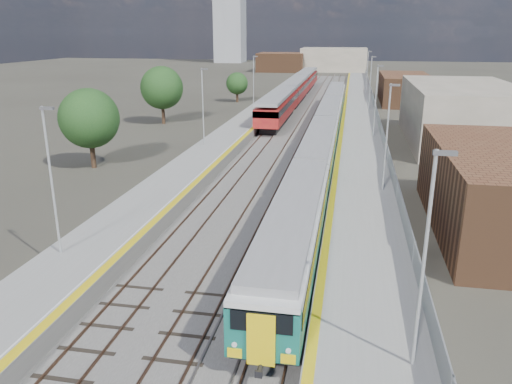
% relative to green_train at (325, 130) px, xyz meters
% --- Properties ---
extents(ground, '(320.00, 320.00, 0.00)m').
position_rel_green_train_xyz_m(ground, '(-1.50, 11.42, -2.08)').
color(ground, '#47443A').
rests_on(ground, ground).
extents(ballast_bed, '(10.50, 155.00, 0.06)m').
position_rel_green_train_xyz_m(ballast_bed, '(-3.75, 13.92, -2.05)').
color(ballast_bed, '#565451').
rests_on(ballast_bed, ground).
extents(tracks, '(8.96, 160.00, 0.17)m').
position_rel_green_train_xyz_m(tracks, '(-3.15, 15.59, -1.98)').
color(tracks, '#4C3323').
rests_on(tracks, ground).
extents(platform_right, '(4.70, 155.00, 8.52)m').
position_rel_green_train_xyz_m(platform_right, '(3.78, 13.91, -1.55)').
color(platform_right, slate).
rests_on(platform_right, ground).
extents(platform_left, '(4.30, 155.00, 8.52)m').
position_rel_green_train_xyz_m(platform_left, '(-10.55, 13.91, -1.56)').
color(platform_left, slate).
rests_on(platform_left, ground).
extents(buildings, '(72.00, 185.50, 40.00)m').
position_rel_green_train_xyz_m(buildings, '(-19.62, 100.01, 8.62)').
color(buildings, brown).
rests_on(buildings, ground).
extents(green_train, '(2.69, 74.86, 2.96)m').
position_rel_green_train_xyz_m(green_train, '(0.00, 0.00, 0.00)').
color(green_train, black).
rests_on(green_train, ground).
extents(red_train, '(3.08, 62.37, 3.89)m').
position_rel_green_train_xyz_m(red_train, '(-7.00, 35.60, 0.22)').
color(red_train, black).
rests_on(red_train, ground).
extents(tree_a, '(5.29, 5.29, 7.17)m').
position_rel_green_train_xyz_m(tree_a, '(-20.18, -11.29, 2.43)').
color(tree_a, '#382619').
rests_on(tree_a, ground).
extents(tree_b, '(5.60, 5.60, 7.59)m').
position_rel_green_train_xyz_m(tree_b, '(-22.10, 11.49, 2.70)').
color(tree_b, '#382619').
rests_on(tree_b, ground).
extents(tree_c, '(3.79, 3.79, 5.14)m').
position_rel_green_train_xyz_m(tree_c, '(-17.21, 34.66, 1.15)').
color(tree_c, '#382619').
rests_on(tree_c, ground).
extents(tree_d, '(3.94, 3.94, 5.34)m').
position_rel_green_train_xyz_m(tree_d, '(20.16, 29.99, 1.27)').
color(tree_d, '#382619').
rests_on(tree_d, ground).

